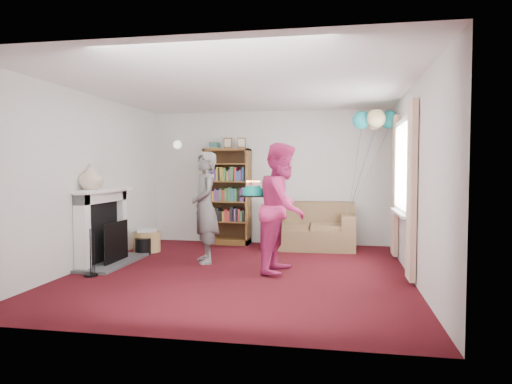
% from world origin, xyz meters
% --- Properties ---
extents(ground, '(5.00, 5.00, 0.00)m').
position_xyz_m(ground, '(0.00, 0.00, 0.00)').
color(ground, black).
rests_on(ground, ground).
extents(wall_back, '(4.50, 0.02, 2.50)m').
position_xyz_m(wall_back, '(0.00, 2.51, 1.25)').
color(wall_back, silver).
rests_on(wall_back, ground).
extents(wall_left, '(0.02, 5.00, 2.50)m').
position_xyz_m(wall_left, '(-2.26, 0.00, 1.25)').
color(wall_left, silver).
rests_on(wall_left, ground).
extents(wall_right, '(0.02, 5.00, 2.50)m').
position_xyz_m(wall_right, '(2.26, 0.00, 1.25)').
color(wall_right, silver).
rests_on(wall_right, ground).
extents(ceiling, '(4.50, 5.00, 0.01)m').
position_xyz_m(ceiling, '(0.00, 0.00, 2.50)').
color(ceiling, white).
rests_on(ceiling, wall_back).
extents(fireplace, '(0.55, 1.80, 1.12)m').
position_xyz_m(fireplace, '(-2.09, 0.19, 0.51)').
color(fireplace, '#3F3F42').
rests_on(fireplace, ground).
extents(window_bay, '(0.14, 2.02, 2.20)m').
position_xyz_m(window_bay, '(2.21, 0.60, 1.20)').
color(window_bay, white).
rests_on(window_bay, ground).
extents(wall_sconce, '(0.16, 0.23, 0.16)m').
position_xyz_m(wall_sconce, '(-1.75, 2.36, 1.88)').
color(wall_sconce, gold).
rests_on(wall_sconce, ground).
extents(bookcase, '(0.85, 0.42, 2.00)m').
position_xyz_m(bookcase, '(-0.74, 2.30, 0.88)').
color(bookcase, '#472B14').
rests_on(bookcase, ground).
extents(sofa, '(1.55, 0.82, 0.82)m').
position_xyz_m(sofa, '(0.84, 2.06, 0.31)').
color(sofa, brown).
rests_on(sofa, ground).
extents(wicker_basket, '(0.46, 0.46, 0.40)m').
position_xyz_m(wicker_basket, '(-1.90, 1.23, 0.18)').
color(wicker_basket, '#A8824E').
rests_on(wicker_basket, ground).
extents(person_striped, '(0.64, 0.73, 1.68)m').
position_xyz_m(person_striped, '(-0.66, 0.55, 0.84)').
color(person_striped, black).
rests_on(person_striped, ground).
extents(person_magenta, '(0.78, 0.95, 1.77)m').
position_xyz_m(person_magenta, '(0.56, 0.13, 0.89)').
color(person_magenta, '#B4245A').
rests_on(person_magenta, ground).
extents(birthday_cake, '(0.35, 0.35, 0.22)m').
position_xyz_m(birthday_cake, '(0.13, 0.26, 1.09)').
color(birthday_cake, black).
rests_on(birthday_cake, ground).
extents(balloons, '(0.79, 0.74, 1.73)m').
position_xyz_m(balloons, '(1.90, 1.69, 2.22)').
color(balloons, '#3F3F3F').
rests_on(balloons, ground).
extents(mantel_vase, '(0.41, 0.41, 0.36)m').
position_xyz_m(mantel_vase, '(-2.12, -0.15, 1.31)').
color(mantel_vase, beige).
rests_on(mantel_vase, fireplace).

